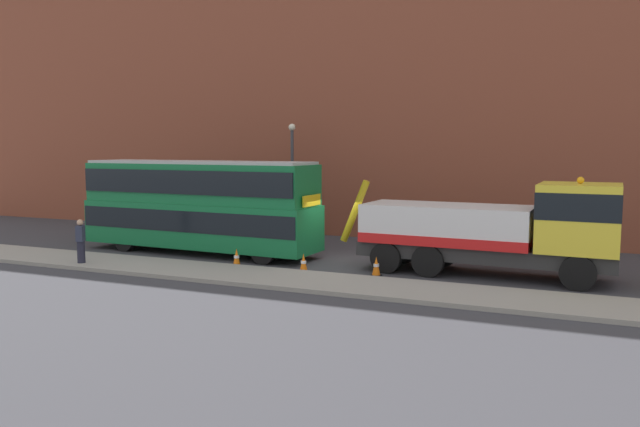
# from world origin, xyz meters

# --- Properties ---
(ground_plane) EXTENTS (120.00, 120.00, 0.00)m
(ground_plane) POSITION_xyz_m (0.00, 0.00, 0.00)
(ground_plane) COLOR #38383D
(near_kerb) EXTENTS (60.00, 2.80, 0.15)m
(near_kerb) POSITION_xyz_m (0.00, -4.20, 0.07)
(near_kerb) COLOR gray
(near_kerb) RESTS_ON ground_plane
(building_facade) EXTENTS (60.00, 1.50, 16.00)m
(building_facade) POSITION_xyz_m (0.00, 7.44, 8.07)
(building_facade) COLOR brown
(building_facade) RESTS_ON ground_plane
(recovery_tow_truck) EXTENTS (10.19, 3.03, 3.67)m
(recovery_tow_truck) POSITION_xyz_m (6.08, -0.51, 1.76)
(recovery_tow_truck) COLOR #2D2D2D
(recovery_tow_truck) RESTS_ON ground_plane
(double_decker_bus) EXTENTS (11.13, 3.03, 4.06)m
(double_decker_bus) POSITION_xyz_m (-6.59, -0.49, 2.23)
(double_decker_bus) COLOR #146B38
(double_decker_bus) RESTS_ON ground_plane
(pedestrian_onlooker) EXTENTS (0.41, 0.47, 1.71)m
(pedestrian_onlooker) POSITION_xyz_m (-9.10, -4.92, 0.99)
(pedestrian_onlooker) COLOR #232333
(pedestrian_onlooker) RESTS_ON near_kerb
(traffic_cone_near_bus) EXTENTS (0.36, 0.36, 0.72)m
(traffic_cone_near_bus) POSITION_xyz_m (-3.47, -2.58, 0.34)
(traffic_cone_near_bus) COLOR orange
(traffic_cone_near_bus) RESTS_ON ground_plane
(traffic_cone_midway) EXTENTS (0.36, 0.36, 0.72)m
(traffic_cone_midway) POSITION_xyz_m (-0.60, -2.58, 0.34)
(traffic_cone_midway) COLOR orange
(traffic_cone_midway) RESTS_ON ground_plane
(traffic_cone_near_truck) EXTENTS (0.36, 0.36, 0.72)m
(traffic_cone_near_truck) POSITION_xyz_m (2.09, -2.11, 0.34)
(traffic_cone_near_truck) COLOR orange
(traffic_cone_near_truck) RESTS_ON ground_plane
(street_lamp) EXTENTS (0.36, 0.36, 5.83)m
(street_lamp) POSITION_xyz_m (-4.80, 5.24, 3.47)
(street_lamp) COLOR #38383D
(street_lamp) RESTS_ON ground_plane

